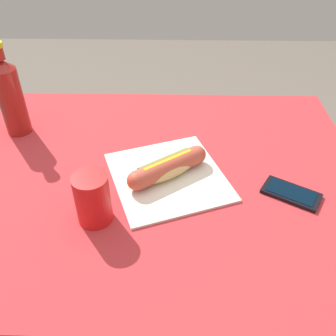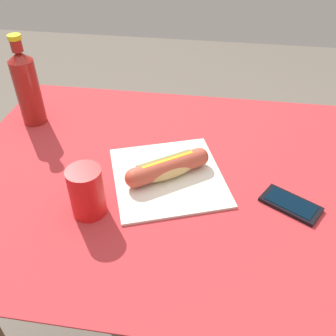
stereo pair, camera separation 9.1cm
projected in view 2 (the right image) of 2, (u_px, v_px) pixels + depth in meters
The scene contains 7 objects.
ground_plane at pixel (162, 328), 1.42m from camera, with size 6.00×6.00×0.00m, color #6B6056.
dining_table at pixel (160, 216), 1.03m from camera, with size 1.02×0.83×0.76m.
paper_wrapper at pixel (168, 177), 0.92m from camera, with size 0.26×0.27×0.01m, color silver.
hot_dog at pixel (168, 167), 0.91m from camera, with size 0.19×0.15×0.05m.
cell_phone at pixel (291, 204), 0.85m from camera, with size 0.14×0.12×0.01m.
soda_bottle at pixel (27, 87), 1.06m from camera, with size 0.07×0.07×0.26m.
drinking_cup at pixel (87, 192), 0.80m from camera, with size 0.08×0.08×0.12m, color red.
Camera 2 is at (0.13, -0.71, 1.36)m, focal length 40.19 mm.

